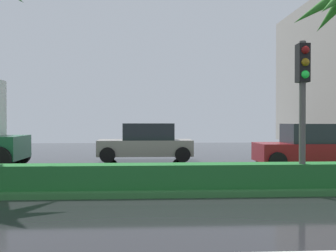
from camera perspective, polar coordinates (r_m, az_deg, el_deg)
name	(u,v)px	position (r m, az deg, el deg)	size (l,w,h in m)	color
ground_plane	(158,181)	(12.54, -1.44, -7.90)	(90.00, 42.00, 0.10)	black
median_strip	(159,182)	(11.53, -1.26, -8.03)	(85.50, 4.00, 0.15)	#2D6B33
median_hedge	(161,176)	(10.09, -0.96, -7.13)	(76.50, 0.70, 0.60)	#1E6028
traffic_signal_median_right	(303,87)	(10.57, 18.65, 5.31)	(0.28, 0.43, 3.67)	#4C4C47
car_in_traffic_leading	(146,143)	(18.49, -3.12, -2.39)	(4.30, 2.02, 1.72)	gray
car_in_traffic_second	(312,146)	(16.79, 19.85, -2.75)	(4.30, 2.02, 1.72)	maroon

